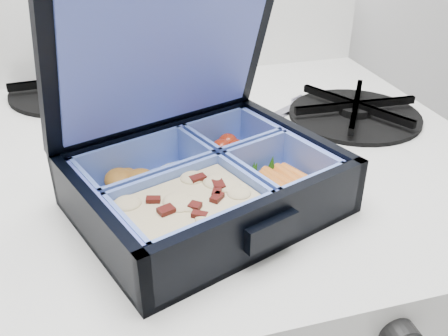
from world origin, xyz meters
name	(u,v)px	position (x,y,z in m)	size (l,w,h in m)	color
bento_box	(206,183)	(0.22, 1.53, 0.95)	(0.24, 0.19, 0.06)	black
burner_grate	(355,108)	(0.46, 1.68, 0.93)	(0.18, 0.18, 0.03)	black
burner_grate_rear	(73,86)	(0.10, 1.88, 0.93)	(0.19, 0.19, 0.02)	black
fork	(262,122)	(0.33, 1.70, 0.92)	(0.03, 0.20, 0.01)	#A09DB5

